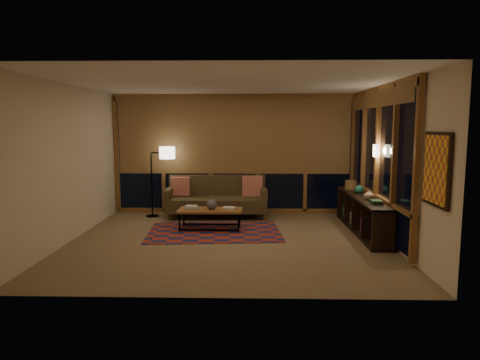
{
  "coord_description": "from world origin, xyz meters",
  "views": [
    {
      "loc": [
        0.37,
        -7.26,
        1.99
      ],
      "look_at": [
        0.18,
        0.35,
        1.03
      ],
      "focal_mm": 32.0,
      "sensor_mm": 36.0,
      "label": 1
    }
  ],
  "objects_px": {
    "floor_lamp": "(152,182)",
    "sofa": "(217,197)",
    "bookshelf": "(362,214)",
    "coffee_table": "(210,219)"
  },
  "relations": [
    {
      "from": "floor_lamp",
      "to": "sofa",
      "type": "bearing_deg",
      "value": -0.42
    },
    {
      "from": "floor_lamp",
      "to": "bookshelf",
      "type": "xyz_separation_m",
      "value": [
        4.29,
        -1.27,
        -0.44
      ]
    },
    {
      "from": "coffee_table",
      "to": "floor_lamp",
      "type": "bearing_deg",
      "value": 140.48
    },
    {
      "from": "coffee_table",
      "to": "bookshelf",
      "type": "relative_size",
      "value": 0.44
    },
    {
      "from": "sofa",
      "to": "floor_lamp",
      "type": "distance_m",
      "value": 1.47
    },
    {
      "from": "floor_lamp",
      "to": "bookshelf",
      "type": "relative_size",
      "value": 0.57
    },
    {
      "from": "sofa",
      "to": "bookshelf",
      "type": "bearing_deg",
      "value": -24.58
    },
    {
      "from": "sofa",
      "to": "floor_lamp",
      "type": "bearing_deg",
      "value": 176.09
    },
    {
      "from": "sofa",
      "to": "bookshelf",
      "type": "height_order",
      "value": "sofa"
    },
    {
      "from": "coffee_table",
      "to": "sofa",
      "type": "bearing_deg",
      "value": 89.19
    }
  ]
}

